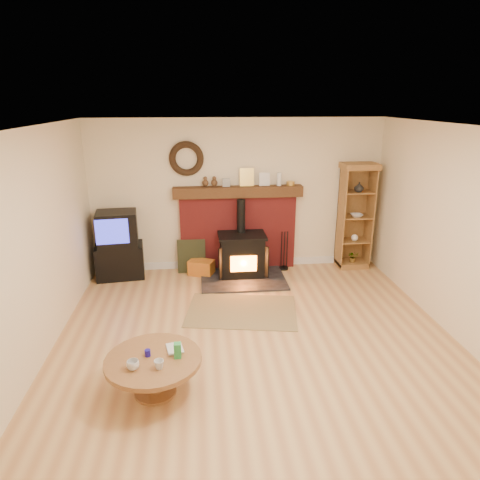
{
  "coord_description": "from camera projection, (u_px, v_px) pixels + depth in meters",
  "views": [
    {
      "loc": [
        -0.67,
        -4.45,
        2.88
      ],
      "look_at": [
        -0.13,
        1.0,
        1.07
      ],
      "focal_mm": 32.0,
      "sensor_mm": 36.0,
      "label": 1
    }
  ],
  "objects": [
    {
      "name": "ground",
      "position": [
        259.0,
        349.0,
        5.17
      ],
      "size": [
        5.5,
        5.5,
        0.0
      ],
      "primitive_type": "plane",
      "color": "#B9804D",
      "rests_on": "ground"
    },
    {
      "name": "room_shell",
      "position": [
        258.0,
        210.0,
        4.72
      ],
      "size": [
        5.02,
        5.52,
        2.61
      ],
      "color": "beige",
      "rests_on": "ground"
    },
    {
      "name": "chimney_breast",
      "position": [
        238.0,
        225.0,
        7.44
      ],
      "size": [
        2.2,
        0.22,
        1.78
      ],
      "color": "maroon",
      "rests_on": "ground"
    },
    {
      "name": "wood_stove",
      "position": [
        242.0,
        256.0,
        7.21
      ],
      "size": [
        1.4,
        1.0,
        1.3
      ],
      "color": "black",
      "rests_on": "ground"
    },
    {
      "name": "area_rug",
      "position": [
        242.0,
        311.0,
        6.1
      ],
      "size": [
        1.69,
        1.3,
        0.01
      ],
      "primitive_type": "cube",
      "rotation": [
        0.0,
        0.0,
        -0.17
      ],
      "color": "brown",
      "rests_on": "ground"
    },
    {
      "name": "tv_unit",
      "position": [
        119.0,
        246.0,
        7.15
      ],
      "size": [
        0.83,
        0.62,
        1.14
      ],
      "color": "black",
      "rests_on": "ground"
    },
    {
      "name": "curio_cabinet",
      "position": [
        355.0,
        216.0,
        7.49
      ],
      "size": [
        0.6,
        0.43,
        1.86
      ],
      "color": "brown",
      "rests_on": "ground"
    },
    {
      "name": "firelog_box",
      "position": [
        201.0,
        268.0,
        7.34
      ],
      "size": [
        0.48,
        0.4,
        0.26
      ],
      "primitive_type": "cube",
      "rotation": [
        0.0,
        0.0,
        -0.4
      ],
      "color": "gold",
      "rests_on": "ground"
    },
    {
      "name": "leaning_painting",
      "position": [
        192.0,
        256.0,
        7.42
      ],
      "size": [
        0.48,
        0.13,
        0.58
      ],
      "primitive_type": "cube",
      "rotation": [
        -0.17,
        0.0,
        0.0
      ],
      "color": "black",
      "rests_on": "ground"
    },
    {
      "name": "fire_tools",
      "position": [
        284.0,
        262.0,
        7.57
      ],
      "size": [
        0.16,
        0.16,
        0.7
      ],
      "color": "black",
      "rests_on": "ground"
    },
    {
      "name": "coffee_table",
      "position": [
        154.0,
        365.0,
        4.3
      ],
      "size": [
        0.97,
        0.97,
        0.57
      ],
      "color": "brown",
      "rests_on": "ground"
    }
  ]
}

